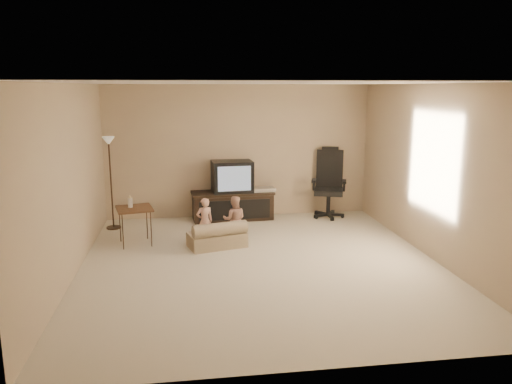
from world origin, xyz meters
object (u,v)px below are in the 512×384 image
Objects in this scene: office_chair at (329,192)px; side_table at (134,209)px; tv_stand at (233,195)px; floor_lamp at (110,162)px; toddler_right at (234,219)px; child_sofa at (218,237)px; toddler_left at (205,221)px.

office_chair reaches higher than side_table.
office_chair is at bearing -5.92° from tv_stand.
side_table is (-1.68, -1.31, 0.11)m from tv_stand.
floor_lamp is 2.13× the size of toddler_right.
tv_stand is 2.30m from floor_lamp.
tv_stand is 0.98× the size of floor_lamp.
side_table reaches higher than child_sofa.
floor_lamp is (-3.99, -0.28, 0.70)m from office_chair.
side_table is at bearing -27.50° from toddler_left.
side_table is at bearing 1.81° from toddler_right.
floor_lamp reaches higher than toddler_right.
floor_lamp is 2.43m from child_sofa.
toddler_left reaches higher than child_sofa.
side_table is at bearing -145.95° from tv_stand.
side_table is 1.13m from toddler_left.
toddler_right reaches higher than toddler_left.
office_chair is at bearing 3.95° from floor_lamp.
toddler_left is (-0.19, 0.19, 0.20)m from child_sofa.
child_sofa is at bearing -15.73° from side_table.
tv_stand is 2.10× the size of toddler_left.
floor_lamp is at bearing -21.75° from toddler_right.
child_sofa is 0.42m from toddler_right.
toddler_left is at bearing -115.55° from tv_stand.
tv_stand reaches higher than child_sofa.
tv_stand is 2.14m from side_table.
office_chair is 2.82m from toddler_left.
side_table is 1.07× the size of toddler_left.
toddler_left is (-2.43, -1.42, -0.10)m from office_chair.
toddler_right is (1.57, -0.14, -0.19)m from side_table.
toddler_left is (1.56, -1.14, -0.81)m from floor_lamp.
floor_lamp is 1.69× the size of child_sofa.
tv_stand is 1.19× the size of office_chair.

